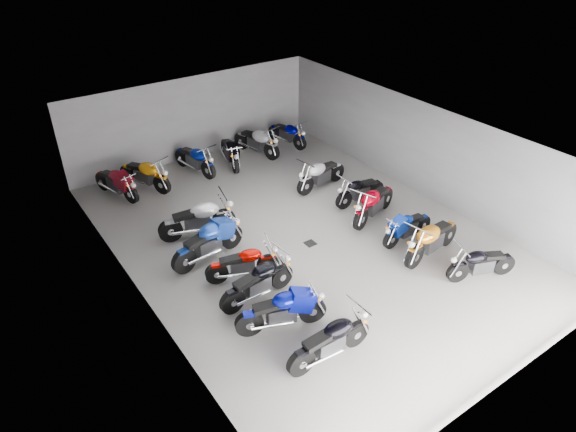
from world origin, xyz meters
name	(u,v)px	position (x,y,z in m)	size (l,w,h in m)	color
ground	(300,236)	(0.00, 0.00, 0.00)	(14.00, 14.00, 0.00)	gray
wall_back	(194,118)	(0.00, 7.00, 1.60)	(10.00, 0.10, 3.20)	slate
wall_left	(135,248)	(-5.00, 0.00, 1.60)	(0.10, 14.00, 3.20)	slate
wall_right	(420,149)	(5.00, 0.00, 1.60)	(0.10, 14.00, 3.20)	slate
ceiling	(302,138)	(0.00, 0.00, 3.22)	(10.00, 14.00, 0.04)	black
drain_grate	(310,243)	(0.00, -0.50, 0.01)	(0.32, 0.32, 0.01)	black
motorcycle_left_a	(331,341)	(-2.36, -4.33, 0.53)	(2.20, 0.44, 0.97)	black
motorcycle_left_b	(282,310)	(-2.68, -2.92, 0.54)	(2.18, 0.84, 0.99)	black
motorcycle_left_c	(258,282)	(-2.58, -1.71, 0.53)	(2.23, 0.48, 0.98)	black
motorcycle_left_d	(243,263)	(-2.46, -0.77, 0.49)	(1.97, 0.78, 0.89)	black
motorcycle_left_e	(209,242)	(-2.80, 0.55, 0.58)	(2.39, 0.63, 1.06)	black
motorcycle_left_f	(198,219)	(-2.50, 1.82, 0.57)	(2.35, 0.72, 1.05)	black
motorcycle_right_a	(481,263)	(2.77, -4.41, 0.48)	(1.93, 0.85, 0.89)	black
motorcycle_right_b	(432,239)	(2.43, -2.96, 0.57)	(2.38, 0.57, 1.05)	black
motorcycle_right_c	(407,227)	(2.46, -2.01, 0.47)	(1.96, 0.39, 0.86)	black
motorcycle_right_d	(373,203)	(2.50, -0.50, 0.56)	(2.28, 0.88, 1.03)	black
motorcycle_right_e	(360,190)	(2.80, 0.48, 0.48)	(2.01, 0.40, 0.88)	black
motorcycle_right_f	(321,174)	(2.39, 2.08, 0.53)	(2.23, 0.52, 0.98)	black
motorcycle_back_a	(116,183)	(-3.70, 5.60, 0.53)	(0.82, 2.13, 0.96)	black
motorcycle_back_b	(145,174)	(-2.68, 5.59, 0.55)	(1.09, 2.15, 1.01)	black
motorcycle_back_c	(195,159)	(-0.69, 5.70, 0.54)	(0.65, 2.23, 0.99)	black
motorcycle_back_d	(230,152)	(0.70, 5.54, 0.53)	(0.71, 2.18, 0.97)	black
motorcycle_back_e	(257,141)	(2.05, 5.74, 0.56)	(0.76, 2.29, 1.02)	black
motorcycle_back_f	(288,134)	(3.57, 5.79, 0.50)	(0.57, 2.08, 0.92)	black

